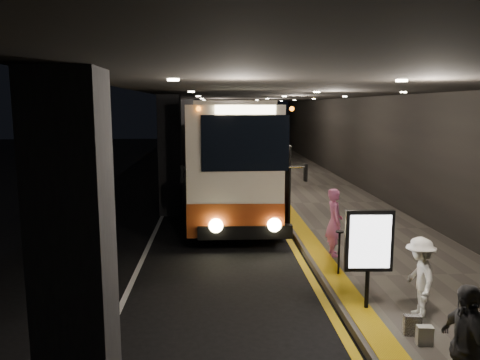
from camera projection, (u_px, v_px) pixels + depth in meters
name	position (u px, v px, depth m)	size (l,w,h in m)	color
ground	(211.00, 244.00, 13.63)	(90.00, 90.00, 0.00)	black
lane_line_white	(166.00, 208.00, 18.46)	(0.12, 50.00, 0.01)	silver
kerb_stripe_yellow	(270.00, 207.00, 18.69)	(0.18, 50.00, 0.01)	gold
sidewalk	(330.00, 204.00, 18.82)	(4.50, 50.00, 0.15)	#514C44
tactile_strip	(283.00, 203.00, 18.70)	(0.50, 50.00, 0.01)	gold
terminal_wall	(388.00, 131.00, 18.49)	(0.10, 50.00, 6.00)	black
support_columns	(170.00, 155.00, 17.15)	(0.80, 24.80, 4.40)	black
canopy	(275.00, 90.00, 17.98)	(9.00, 50.00, 0.40)	black
coach_main	(234.00, 158.00, 18.77)	(3.18, 13.00, 4.02)	beige
coach_second	(227.00, 140.00, 31.42)	(2.56, 11.64, 3.65)	beige
coach_third	(222.00, 130.00, 45.98)	(2.75, 11.05, 3.44)	beige
passenger_boarding	(334.00, 222.00, 12.06)	(0.64, 0.42, 1.76)	#C15A8C
passenger_waiting_white	(419.00, 277.00, 8.53)	(0.97, 0.45, 1.50)	white
passenger_waiting_grey	(465.00, 348.00, 5.85)	(0.99, 0.51, 1.69)	#4F5054
bag_polka	(412.00, 325.00, 7.90)	(0.29, 0.12, 0.35)	black
bag_plain	(425.00, 335.00, 7.59)	(0.25, 0.15, 0.32)	beige
info_sign	(369.00, 243.00, 8.78)	(0.91, 0.16, 1.92)	black
stanchion_post	(339.00, 253.00, 10.72)	(0.05, 0.05, 1.01)	black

